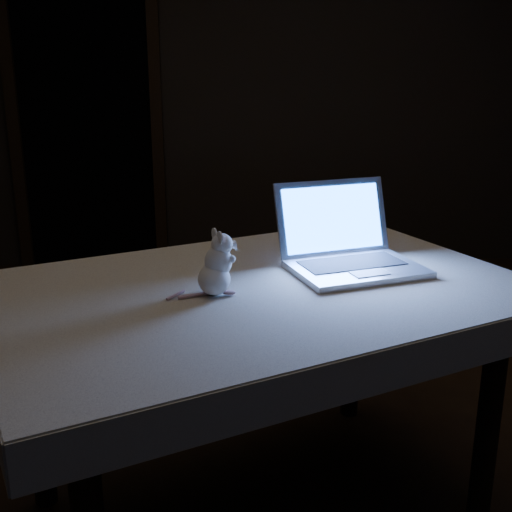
{
  "coord_description": "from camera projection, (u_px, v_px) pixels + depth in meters",
  "views": [
    {
      "loc": [
        -0.14,
        -2.08,
        1.43
      ],
      "look_at": [
        -0.05,
        -0.19,
        0.86
      ],
      "focal_mm": 45.0,
      "sensor_mm": 36.0,
      "label": 1
    }
  ],
  "objects": [
    {
      "name": "back_wall",
      "position": [
        244.0,
        82.0,
        4.42
      ],
      "size": [
        4.5,
        0.04,
        2.6
      ],
      "primitive_type": "cube",
      "color": "black",
      "rests_on": "ground"
    },
    {
      "name": "plush_mouse",
      "position": [
        214.0,
        263.0,
        1.82
      ],
      "size": [
        0.17,
        0.17,
        0.19
      ],
      "primitive_type": null,
      "rotation": [
        0.0,
        0.0,
        0.31
      ],
      "color": "white",
      "rests_on": "tablecloth"
    },
    {
      "name": "floor",
      "position": [
        266.0,
        460.0,
        2.41
      ],
      "size": [
        5.0,
        5.0,
        0.0
      ],
      "primitive_type": "plane",
      "color": "black",
      "rests_on": "ground"
    },
    {
      "name": "doorway",
      "position": [
        86.0,
        118.0,
        4.44
      ],
      "size": [
        1.06,
        0.36,
        2.13
      ],
      "primitive_type": null,
      "color": "black",
      "rests_on": "back_wall"
    },
    {
      "name": "tablecloth",
      "position": [
        270.0,
        300.0,
        1.96
      ],
      "size": [
        1.87,
        1.62,
        0.11
      ],
      "primitive_type": null,
      "rotation": [
        0.0,
        0.0,
        0.43
      ],
      "color": "beige",
      "rests_on": "table"
    },
    {
      "name": "table",
      "position": [
        259.0,
        404.0,
        2.04
      ],
      "size": [
        1.72,
        1.46,
        0.78
      ],
      "primitive_type": null,
      "rotation": [
        0.0,
        0.0,
        0.43
      ],
      "color": "black",
      "rests_on": "floor"
    },
    {
      "name": "laptop",
      "position": [
        359.0,
        231.0,
        2.0
      ],
      "size": [
        0.49,
        0.46,
        0.27
      ],
      "primitive_type": null,
      "rotation": [
        0.0,
        0.0,
        0.3
      ],
      "color": "silver",
      "rests_on": "tablecloth"
    }
  ]
}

